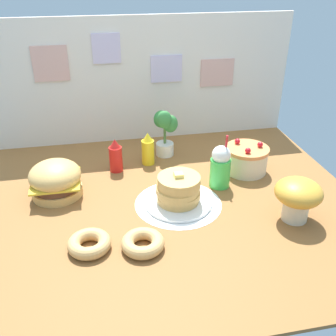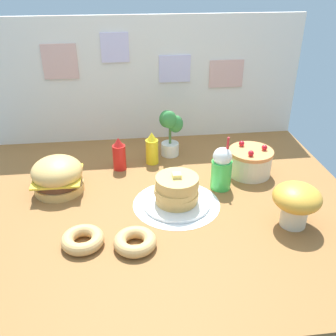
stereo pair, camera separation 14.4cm
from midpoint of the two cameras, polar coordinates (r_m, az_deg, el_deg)
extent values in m
cube|color=brown|center=(2.21, 0.87, -5.48)|extent=(2.27, 1.88, 0.02)
cube|color=silver|center=(2.86, -1.63, 12.92)|extent=(2.27, 0.03, 0.90)
cube|color=#D8A599|center=(2.81, -14.35, 15.09)|extent=(0.24, 0.01, 0.24)
cube|color=silver|center=(2.77, -6.39, 17.40)|extent=(0.19, 0.01, 0.20)
cube|color=silver|center=(2.84, 2.50, 14.54)|extent=(0.23, 0.01, 0.19)
cube|color=#D8A599|center=(2.94, 10.10, 13.66)|extent=(0.25, 0.01, 0.20)
cylinder|color=white|center=(2.19, 3.16, -5.38)|extent=(0.50, 0.50, 0.00)
cylinder|color=#DBA859|center=(2.38, -14.21, -2.73)|extent=(0.29, 0.29, 0.05)
cylinder|color=#59331E|center=(2.35, -14.34, -1.79)|extent=(0.27, 0.27, 0.04)
cube|color=yellow|center=(2.34, -14.41, -1.26)|extent=(0.28, 0.28, 0.01)
ellipsoid|color=#E5B260|center=(2.32, -14.52, -0.50)|extent=(0.30, 0.30, 0.17)
cylinder|color=white|center=(2.19, 3.16, -5.16)|extent=(0.38, 0.38, 0.02)
cylinder|color=#E0AD5B|center=(2.17, 3.15, -4.62)|extent=(0.24, 0.24, 0.03)
cylinder|color=#E0AD5B|center=(2.15, 3.33, -4.00)|extent=(0.24, 0.24, 0.03)
cylinder|color=#E0AD5B|center=(2.14, 3.10, -3.26)|extent=(0.24, 0.24, 0.03)
cylinder|color=#E0AD5B|center=(2.13, 3.27, -2.45)|extent=(0.24, 0.24, 0.03)
cylinder|color=#E0AD5B|center=(2.10, 3.33, -1.80)|extent=(0.24, 0.24, 0.03)
cube|color=#F7E072|center=(2.09, 3.29, -1.12)|extent=(0.05, 0.05, 0.02)
cylinder|color=beige|center=(2.53, 13.69, 0.61)|extent=(0.27, 0.27, 0.15)
cylinder|color=#EA8C4C|center=(2.49, 13.91, 2.32)|extent=(0.28, 0.28, 0.02)
sphere|color=red|center=(2.50, 15.79, 2.92)|extent=(0.04, 0.04, 0.04)
sphere|color=red|center=(2.52, 12.54, 3.56)|extent=(0.04, 0.04, 0.04)
sphere|color=red|center=(2.40, 13.94, 2.12)|extent=(0.04, 0.04, 0.04)
cylinder|color=red|center=(2.52, -5.64, 1.56)|extent=(0.09, 0.09, 0.17)
cone|color=red|center=(2.47, -5.76, 3.89)|extent=(0.07, 0.07, 0.06)
cylinder|color=yellow|center=(2.59, -0.80, 2.44)|extent=(0.09, 0.09, 0.17)
cone|color=yellow|center=(2.54, -0.81, 4.72)|extent=(0.07, 0.07, 0.06)
cylinder|color=green|center=(2.33, 9.67, -1.01)|extent=(0.12, 0.12, 0.18)
sphere|color=white|center=(2.27, 9.92, 1.64)|extent=(0.11, 0.11, 0.11)
cylinder|color=red|center=(2.26, 10.60, 2.50)|extent=(0.01, 0.03, 0.18)
torus|color=tan|center=(1.92, -10.46, -10.51)|extent=(0.21, 0.21, 0.06)
torus|color=#F2E5C6|center=(1.92, -10.48, -10.41)|extent=(0.20, 0.20, 0.05)
torus|color=tan|center=(1.88, -2.70, -10.97)|extent=(0.21, 0.21, 0.06)
torus|color=brown|center=(1.88, -2.70, -10.86)|extent=(0.20, 0.20, 0.05)
cylinder|color=white|center=(2.72, 1.82, 2.84)|extent=(0.12, 0.12, 0.09)
cylinder|color=#4C7238|center=(2.66, 1.86, 5.24)|extent=(0.02, 0.02, 0.16)
ellipsoid|color=#38843D|center=(2.63, 2.75, 6.54)|extent=(0.10, 0.07, 0.12)
ellipsoid|color=#38843D|center=(2.66, 1.34, 7.29)|extent=(0.10, 0.07, 0.12)
ellipsoid|color=#38843D|center=(2.58, 1.79, 7.19)|extent=(0.10, 0.07, 0.12)
cylinder|color=beige|center=(2.13, 20.08, -6.71)|extent=(0.14, 0.14, 0.11)
ellipsoid|color=gold|center=(2.07, 20.59, -4.17)|extent=(0.25, 0.25, 0.14)
camera|label=1|loc=(0.07, -88.14, 1.02)|focal=40.93mm
camera|label=2|loc=(0.07, 91.86, -1.02)|focal=40.93mm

